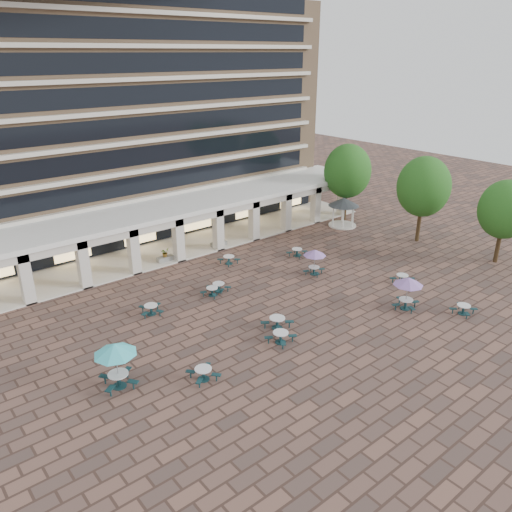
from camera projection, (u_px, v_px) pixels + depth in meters
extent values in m
plane|color=brown|center=(293.00, 305.00, 36.30)|extent=(120.00, 120.00, 0.00)
cube|color=#A27E5B|center=(124.00, 116.00, 50.40)|extent=(40.00, 15.00, 22.00)
cube|color=beige|center=(167.00, 194.00, 47.31)|extent=(36.80, 0.50, 0.35)
cube|color=black|center=(165.00, 181.00, 46.98)|extent=(35.20, 0.05, 1.60)
cube|color=beige|center=(165.00, 167.00, 46.33)|extent=(36.80, 0.50, 0.35)
cube|color=black|center=(163.00, 153.00, 46.00)|extent=(35.20, 0.05, 1.60)
cube|color=beige|center=(163.00, 139.00, 45.34)|extent=(36.80, 0.50, 0.35)
cube|color=black|center=(161.00, 124.00, 45.01)|extent=(35.20, 0.05, 1.60)
cube|color=beige|center=(161.00, 109.00, 44.35)|extent=(36.80, 0.50, 0.35)
cube|color=black|center=(158.00, 94.00, 44.02)|extent=(35.20, 0.05, 1.60)
cube|color=beige|center=(159.00, 78.00, 43.36)|extent=(36.80, 0.50, 0.35)
cube|color=black|center=(156.00, 62.00, 43.03)|extent=(35.20, 0.05, 1.60)
cube|color=beige|center=(156.00, 46.00, 42.37)|extent=(36.80, 0.50, 0.35)
cube|color=black|center=(154.00, 29.00, 42.04)|extent=(35.20, 0.05, 1.60)
cube|color=beige|center=(154.00, 12.00, 41.38)|extent=(36.80, 0.50, 0.35)
cube|color=white|center=(182.00, 204.00, 45.46)|extent=(42.00, 6.60, 0.40)
cube|color=beige|center=(199.00, 216.00, 43.59)|extent=(42.00, 0.30, 0.90)
cube|color=black|center=(169.00, 222.00, 48.31)|extent=(38.00, 0.15, 3.20)
cube|color=beige|center=(185.00, 246.00, 47.03)|extent=(42.00, 6.00, 0.12)
cube|color=beige|center=(26.00, 278.00, 35.79)|extent=(0.80, 0.80, 4.00)
cube|color=beige|center=(83.00, 263.00, 38.26)|extent=(0.80, 0.80, 4.00)
cube|color=beige|center=(134.00, 251.00, 40.73)|extent=(0.80, 0.80, 4.00)
cube|color=beige|center=(178.00, 239.00, 43.20)|extent=(0.80, 0.80, 4.00)
cube|color=beige|center=(218.00, 229.00, 45.66)|extent=(0.80, 0.80, 4.00)
cube|color=beige|center=(254.00, 220.00, 48.13)|extent=(0.80, 0.80, 4.00)
cube|color=beige|center=(286.00, 212.00, 50.60)|extent=(0.80, 0.80, 4.00)
cube|color=beige|center=(316.00, 204.00, 53.07)|extent=(0.80, 0.80, 4.00)
cube|color=beige|center=(342.00, 197.00, 55.53)|extent=(0.80, 0.80, 4.00)
cube|color=#FFD88C|center=(72.00, 247.00, 42.66)|extent=(3.20, 0.08, 2.40)
cube|color=#FFD88C|center=(140.00, 231.00, 46.40)|extent=(3.20, 0.08, 2.40)
cube|color=#FFD88C|center=(198.00, 217.00, 50.14)|extent=(3.20, 0.08, 2.40)
cube|color=#FFD88C|center=(248.00, 206.00, 53.88)|extent=(3.20, 0.08, 2.40)
cube|color=#FFD88C|center=(291.00, 196.00, 57.62)|extent=(3.20, 0.08, 2.40)
cylinder|color=#14383D|center=(204.00, 379.00, 28.01)|extent=(0.68, 0.68, 0.04)
cylinder|color=#14383D|center=(203.00, 375.00, 27.90)|extent=(0.17, 0.17, 0.64)
cylinder|color=silver|center=(203.00, 369.00, 27.75)|extent=(0.97, 0.97, 0.05)
cube|color=#14383D|center=(207.00, 365.00, 28.54)|extent=(0.58, 0.55, 0.05)
cylinder|color=#14383D|center=(207.00, 369.00, 28.63)|extent=(0.08, 0.08, 0.41)
cube|color=#14383D|center=(190.00, 371.00, 28.00)|extent=(0.55, 0.58, 0.05)
cylinder|color=#14383D|center=(191.00, 375.00, 28.08)|extent=(0.08, 0.08, 0.41)
cube|color=#14383D|center=(199.00, 381.00, 27.17)|extent=(0.58, 0.55, 0.05)
cylinder|color=#14383D|center=(199.00, 384.00, 27.26)|extent=(0.08, 0.08, 0.41)
cube|color=#14383D|center=(216.00, 375.00, 27.72)|extent=(0.55, 0.58, 0.05)
cylinder|color=#14383D|center=(216.00, 378.00, 27.80)|extent=(0.08, 0.08, 0.41)
cylinder|color=#14383D|center=(281.00, 342.00, 31.57)|extent=(0.69, 0.69, 0.04)
cylinder|color=#14383D|center=(281.00, 338.00, 31.45)|extent=(0.18, 0.18, 0.65)
cylinder|color=silver|center=(281.00, 333.00, 31.30)|extent=(0.99, 0.99, 0.05)
cube|color=#14383D|center=(278.00, 330.00, 32.12)|extent=(0.52, 0.61, 0.05)
cylinder|color=#14383D|center=(278.00, 333.00, 32.20)|extent=(0.08, 0.08, 0.41)
cube|color=#14383D|center=(269.00, 337.00, 31.31)|extent=(0.61, 0.52, 0.05)
cylinder|color=#14383D|center=(269.00, 340.00, 31.40)|extent=(0.08, 0.08, 0.41)
cube|color=#14383D|center=(283.00, 343.00, 30.71)|extent=(0.52, 0.61, 0.05)
cylinder|color=#14383D|center=(283.00, 346.00, 30.79)|extent=(0.08, 0.08, 0.41)
cube|color=#14383D|center=(293.00, 336.00, 31.51)|extent=(0.61, 0.52, 0.05)
cylinder|color=#14383D|center=(293.00, 339.00, 31.60)|extent=(0.08, 0.08, 0.41)
cylinder|color=#14383D|center=(462.00, 314.00, 35.01)|extent=(0.64, 0.64, 0.04)
cylinder|color=#14383D|center=(463.00, 310.00, 34.91)|extent=(0.17, 0.17, 0.61)
cylinder|color=silver|center=(464.00, 305.00, 34.77)|extent=(0.92, 0.92, 0.05)
cube|color=#14383D|center=(460.00, 304.00, 35.53)|extent=(0.52, 0.55, 0.05)
cylinder|color=#14383D|center=(459.00, 307.00, 35.61)|extent=(0.07, 0.07, 0.39)
cube|color=#14383D|center=(453.00, 309.00, 34.88)|extent=(0.55, 0.52, 0.05)
cylinder|color=#14383D|center=(453.00, 311.00, 34.96)|extent=(0.07, 0.07, 0.39)
cube|color=#14383D|center=(467.00, 314.00, 34.20)|extent=(0.52, 0.55, 0.05)
cylinder|color=#14383D|center=(467.00, 316.00, 34.29)|extent=(0.07, 0.07, 0.39)
cube|color=#14383D|center=(474.00, 309.00, 34.86)|extent=(0.55, 0.52, 0.05)
cylinder|color=#14383D|center=(473.00, 311.00, 34.94)|extent=(0.07, 0.07, 0.39)
cylinder|color=#14383D|center=(402.00, 283.00, 39.70)|extent=(0.65, 0.65, 0.04)
cylinder|color=#14383D|center=(402.00, 279.00, 39.59)|extent=(0.17, 0.17, 0.61)
cylinder|color=silver|center=(403.00, 275.00, 39.45)|extent=(0.92, 0.92, 0.05)
cube|color=#14383D|center=(400.00, 274.00, 40.22)|extent=(0.53, 0.55, 0.05)
cylinder|color=#14383D|center=(400.00, 277.00, 40.30)|extent=(0.07, 0.07, 0.39)
cube|color=#14383D|center=(393.00, 278.00, 39.57)|extent=(0.55, 0.53, 0.05)
cylinder|color=#14383D|center=(393.00, 280.00, 39.65)|extent=(0.07, 0.07, 0.39)
cube|color=#14383D|center=(404.00, 282.00, 38.89)|extent=(0.53, 0.55, 0.05)
cylinder|color=#14383D|center=(404.00, 285.00, 38.97)|extent=(0.07, 0.07, 0.39)
cube|color=#14383D|center=(411.00, 278.00, 39.53)|extent=(0.55, 0.53, 0.05)
cylinder|color=#14383D|center=(411.00, 281.00, 39.62)|extent=(0.07, 0.07, 0.39)
cylinder|color=#14383D|center=(120.00, 386.00, 27.43)|extent=(0.78, 0.78, 0.04)
cylinder|color=#14383D|center=(119.00, 381.00, 27.30)|extent=(0.20, 0.20, 0.74)
cylinder|color=silver|center=(118.00, 374.00, 27.13)|extent=(1.12, 1.12, 0.06)
cube|color=#14383D|center=(127.00, 370.00, 28.02)|extent=(0.68, 0.61, 0.06)
cylinder|color=#14383D|center=(127.00, 374.00, 28.12)|extent=(0.09, 0.09, 0.47)
cube|color=#14383D|center=(105.00, 376.00, 27.47)|extent=(0.61, 0.68, 0.06)
cylinder|color=#14383D|center=(105.00, 380.00, 27.57)|extent=(0.09, 0.09, 0.47)
cube|color=#14383D|center=(110.00, 388.00, 26.47)|extent=(0.68, 0.61, 0.06)
cylinder|color=#14383D|center=(111.00, 392.00, 26.57)|extent=(0.09, 0.09, 0.47)
cube|color=#14383D|center=(133.00, 382.00, 27.03)|extent=(0.61, 0.68, 0.06)
cylinder|color=#14383D|center=(133.00, 386.00, 27.12)|extent=(0.09, 0.09, 0.47)
cylinder|color=gray|center=(117.00, 366.00, 26.93)|extent=(0.06, 0.06, 2.69)
cone|color=#3DBFCB|center=(115.00, 349.00, 26.52)|extent=(2.35, 2.35, 0.62)
cylinder|color=#14383D|center=(277.00, 328.00, 33.21)|extent=(0.73, 0.73, 0.04)
cylinder|color=#14383D|center=(277.00, 323.00, 33.09)|extent=(0.19, 0.19, 0.69)
cylinder|color=silver|center=(277.00, 318.00, 32.93)|extent=(1.04, 1.04, 0.05)
cube|color=#14383D|center=(276.00, 316.00, 33.80)|extent=(0.57, 0.64, 0.05)
cylinder|color=#14383D|center=(276.00, 319.00, 33.89)|extent=(0.08, 0.08, 0.44)
cube|color=#14383D|center=(265.00, 322.00, 32.99)|extent=(0.64, 0.57, 0.05)
cylinder|color=#14383D|center=(265.00, 326.00, 33.08)|extent=(0.08, 0.08, 0.44)
cube|color=#14383D|center=(279.00, 328.00, 32.29)|extent=(0.57, 0.64, 0.05)
cylinder|color=#14383D|center=(279.00, 331.00, 32.39)|extent=(0.08, 0.08, 0.44)
cube|color=#14383D|center=(289.00, 322.00, 33.10)|extent=(0.64, 0.57, 0.05)
cylinder|color=#14383D|center=(289.00, 325.00, 33.19)|extent=(0.08, 0.08, 0.44)
cylinder|color=#14383D|center=(405.00, 308.00, 35.72)|extent=(0.70, 0.70, 0.04)
cylinder|color=#14383D|center=(405.00, 304.00, 35.60)|extent=(0.18, 0.18, 0.66)
cylinder|color=silver|center=(406.00, 299.00, 35.45)|extent=(1.00, 1.00, 0.05)
cube|color=#14383D|center=(400.00, 298.00, 36.25)|extent=(0.47, 0.62, 0.05)
cylinder|color=#14383D|center=(399.00, 301.00, 36.34)|extent=(0.08, 0.08, 0.42)
cube|color=#14383D|center=(396.00, 305.00, 35.35)|extent=(0.62, 0.47, 0.05)
cylinder|color=#14383D|center=(396.00, 307.00, 35.44)|extent=(0.08, 0.08, 0.42)
cube|color=#14383D|center=(412.00, 308.00, 34.86)|extent=(0.47, 0.62, 0.05)
cylinder|color=#14383D|center=(411.00, 311.00, 34.95)|extent=(0.08, 0.08, 0.42)
cube|color=#14383D|center=(415.00, 302.00, 35.76)|extent=(0.62, 0.47, 0.05)
cylinder|color=#14383D|center=(415.00, 305.00, 35.85)|extent=(0.08, 0.08, 0.42)
cylinder|color=gray|center=(407.00, 294.00, 35.27)|extent=(0.05, 0.05, 2.41)
cone|color=#946ABD|center=(408.00, 281.00, 34.90)|extent=(2.11, 2.11, 0.55)
cylinder|color=#14383D|center=(212.00, 295.00, 37.66)|extent=(0.61, 0.61, 0.03)
cylinder|color=#14383D|center=(212.00, 292.00, 37.56)|extent=(0.16, 0.16, 0.57)
cylinder|color=silver|center=(212.00, 288.00, 37.43)|extent=(0.87, 0.87, 0.04)
cube|color=#14383D|center=(210.00, 287.00, 38.12)|extent=(0.40, 0.53, 0.04)
cylinder|color=#14383D|center=(210.00, 289.00, 38.19)|extent=(0.07, 0.07, 0.36)
cube|color=#14383D|center=(203.00, 292.00, 37.33)|extent=(0.53, 0.40, 0.04)
cylinder|color=#14383D|center=(204.00, 294.00, 37.40)|extent=(0.07, 0.07, 0.36)
cube|color=#14383D|center=(214.00, 295.00, 36.93)|extent=(0.40, 0.53, 0.04)
cylinder|color=#14383D|center=(214.00, 297.00, 37.01)|extent=(0.07, 0.07, 0.36)
cube|color=#14383D|center=(221.00, 290.00, 37.72)|extent=(0.53, 0.40, 0.04)
cylinder|color=#14383D|center=(221.00, 292.00, 37.80)|extent=(0.07, 0.07, 0.36)
cylinder|color=#14383D|center=(219.00, 291.00, 38.29)|extent=(0.63, 0.63, 0.04)
cylinder|color=#14383D|center=(219.00, 288.00, 38.19)|extent=(0.16, 0.16, 0.60)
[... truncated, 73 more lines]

